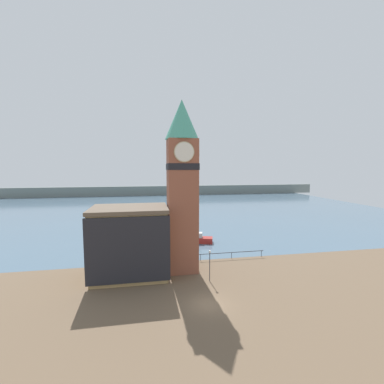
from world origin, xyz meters
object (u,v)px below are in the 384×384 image
object	(u,v)px
clock_tower	(182,182)
mooring_bollard_near	(198,268)
boat_near	(200,239)
lamp_post	(210,260)
pier_building	(130,241)

from	to	relation	value
clock_tower	mooring_bollard_near	distance (m)	12.89
boat_near	lamp_post	world-z (taller)	lamp_post
boat_near	mooring_bollard_near	xyz separation A→B (m)	(-3.29, -13.81, -0.37)
mooring_bollard_near	lamp_post	size ratio (longest dim) A/B	0.18
pier_building	lamp_post	bearing A→B (deg)	-19.68
clock_tower	boat_near	xyz separation A→B (m)	(5.45, 12.83, -12.31)
clock_tower	mooring_bollard_near	size ratio (longest dim) A/B	33.22
clock_tower	boat_near	size ratio (longest dim) A/B	5.05
clock_tower	boat_near	distance (m)	18.60
pier_building	lamp_post	world-z (taller)	pier_building
clock_tower	boat_near	bearing A→B (deg)	66.99
clock_tower	lamp_post	distance (m)	11.53
pier_building	mooring_bollard_near	size ratio (longest dim) A/B	14.16
clock_tower	pier_building	xyz separation A→B (m)	(-7.46, -0.78, -8.20)
boat_near	mooring_bollard_near	distance (m)	14.20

